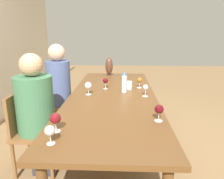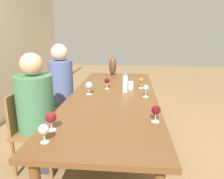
{
  "view_description": "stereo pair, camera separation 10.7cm",
  "coord_description": "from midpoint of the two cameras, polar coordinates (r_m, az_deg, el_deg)",
  "views": [
    {
      "loc": [
        -2.41,
        -0.1,
        1.46
      ],
      "look_at": [
        -0.1,
        0.0,
        0.83
      ],
      "focal_mm": 35.0,
      "sensor_mm": 36.0,
      "label": 1
    },
    {
      "loc": [
        -2.4,
        -0.21,
        1.46
      ],
      "look_at": [
        -0.1,
        0.0,
        0.83
      ],
      "focal_mm": 35.0,
      "sensor_mm": 36.0,
      "label": 2
    }
  ],
  "objects": [
    {
      "name": "wine_glass_2",
      "position": [
        1.68,
        -16.37,
        -7.37
      ],
      "size": [
        0.08,
        0.08,
        0.14
      ],
      "color": "silver",
      "rests_on": "dining_table"
    },
    {
      "name": "wine_glass_5",
      "position": [
        2.48,
        7.54,
        0.43
      ],
      "size": [
        0.07,
        0.07,
        0.14
      ],
      "color": "silver",
      "rests_on": "dining_table"
    },
    {
      "name": "chair_far",
      "position": [
        3.23,
        -15.53,
        -3.38
      ],
      "size": [
        0.44,
        0.44,
        0.85
      ],
      "color": "brown",
      "rests_on": "ground_plane"
    },
    {
      "name": "wine_glass_4",
      "position": [
        1.51,
        -17.91,
        -10.31
      ],
      "size": [
        0.07,
        0.07,
        0.13
      ],
      "color": "silver",
      "rests_on": "dining_table"
    },
    {
      "name": "wine_glass_1",
      "position": [
        2.55,
        -7.43,
        0.96
      ],
      "size": [
        0.08,
        0.08,
        0.15
      ],
      "color": "silver",
      "rests_on": "dining_table"
    },
    {
      "name": "wine_glass_6",
      "position": [
        2.85,
        6.14,
        2.4
      ],
      "size": [
        0.07,
        0.07,
        0.14
      ],
      "color": "silver",
      "rests_on": "dining_table"
    },
    {
      "name": "water_bottle",
      "position": [
        2.63,
        2.06,
        1.91
      ],
      "size": [
        0.06,
        0.06,
        0.25
      ],
      "color": "#ADCCD6",
      "rests_on": "dining_table"
    },
    {
      "name": "person_far",
      "position": [
        3.14,
        -14.48,
        0.58
      ],
      "size": [
        0.33,
        0.33,
        1.29
      ],
      "color": "#2D2D38",
      "rests_on": "ground_plane"
    },
    {
      "name": "vase",
      "position": [
        3.64,
        -1.61,
        6.1
      ],
      "size": [
        0.12,
        0.12,
        0.3
      ],
      "color": "#4C2D1E",
      "rests_on": "dining_table"
    },
    {
      "name": "chair_near",
      "position": [
        2.48,
        -21.56,
        -9.58
      ],
      "size": [
        0.44,
        0.44,
        0.85
      ],
      "color": "brown",
      "rests_on": "ground_plane"
    },
    {
      "name": "dining_table",
      "position": [
        2.54,
        -1.1,
        -2.93
      ],
      "size": [
        2.69,
        0.99,
        0.73
      ],
      "color": "brown",
      "rests_on": "ground_plane"
    },
    {
      "name": "wine_glass_0",
      "position": [
        1.82,
        10.57,
        -5.19
      ],
      "size": [
        0.08,
        0.08,
        0.14
      ],
      "color": "silver",
      "rests_on": "dining_table"
    },
    {
      "name": "wine_glass_3",
      "position": [
        2.79,
        -2.82,
        2.24
      ],
      "size": [
        0.07,
        0.07,
        0.14
      ],
      "color": "silver",
      "rests_on": "dining_table"
    },
    {
      "name": "person_near",
      "position": [
        2.38,
        -20.25,
        -5.37
      ],
      "size": [
        0.38,
        0.38,
        1.25
      ],
      "color": "#2D2D38",
      "rests_on": "ground_plane"
    },
    {
      "name": "water_tumbler",
      "position": [
        2.79,
        3.44,
        1.12
      ],
      "size": [
        0.07,
        0.07,
        0.1
      ],
      "color": "silver",
      "rests_on": "dining_table"
    },
    {
      "name": "ground_plane",
      "position": [
        2.82,
        -1.03,
        -16.05
      ],
      "size": [
        14.0,
        14.0,
        0.0
      ],
      "primitive_type": "plane",
      "color": "olive"
    }
  ]
}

